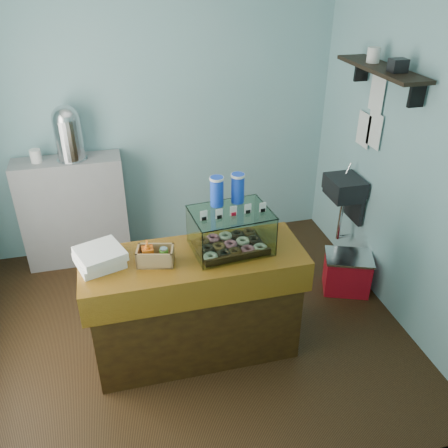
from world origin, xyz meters
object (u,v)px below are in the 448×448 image
object	(u,v)px
display_case	(230,227)
coffee_urn	(68,132)
counter	(196,305)
red_cooler	(347,273)

from	to	relation	value
display_case	coffee_urn	world-z (taller)	coffee_urn
counter	red_cooler	distance (m)	1.59
counter	red_cooler	bearing A→B (deg)	15.79
counter	coffee_urn	xyz separation A→B (m)	(-0.84, 1.56, 0.91)
coffee_urn	red_cooler	xyz separation A→B (m)	(2.35, -1.14, -1.18)
red_cooler	counter	bearing A→B (deg)	-143.14
counter	coffee_urn	distance (m)	1.99
counter	display_case	xyz separation A→B (m)	(0.28, 0.07, 0.61)
counter	coffee_urn	bearing A→B (deg)	118.12
display_case	red_cooler	distance (m)	1.55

